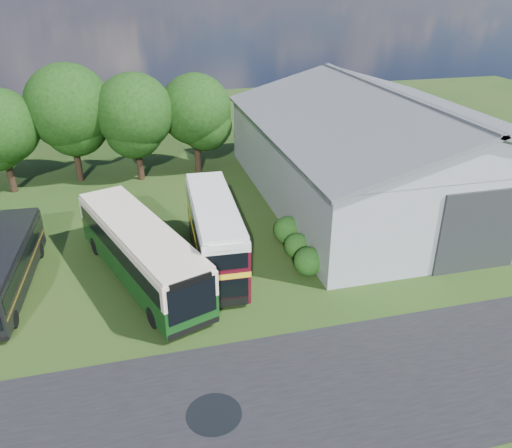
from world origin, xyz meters
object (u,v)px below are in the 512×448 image
object	(u,v)px
storage_shed	(383,142)
bus_maroon_double	(215,234)
bus_green_single	(141,251)
bus_dark_single	(5,267)

from	to	relation	value
storage_shed	bus_maroon_double	xyz separation A→B (m)	(-14.38, -7.73, -2.12)
bus_green_single	bus_maroon_double	size ratio (longest dim) A/B	1.30
bus_dark_single	storage_shed	bearing A→B (deg)	19.44
bus_green_single	bus_dark_single	bearing A→B (deg)	154.72
bus_green_single	bus_maroon_double	distance (m)	4.31
bus_green_single	bus_dark_single	world-z (taller)	bus_green_single
bus_maroon_double	bus_dark_single	world-z (taller)	bus_maroon_double
bus_green_single	bus_dark_single	size ratio (longest dim) A/B	1.26
storage_shed	bus_dark_single	bearing A→B (deg)	-163.48
bus_maroon_double	bus_dark_single	distance (m)	11.40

